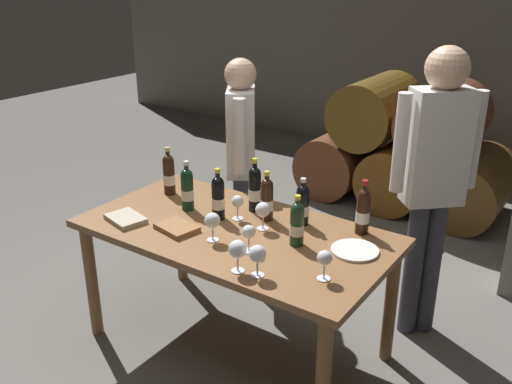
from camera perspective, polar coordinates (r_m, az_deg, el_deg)
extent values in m
plane|color=#66635E|center=(3.45, -1.96, -15.18)|extent=(14.00, 14.00, 0.00)
cube|color=slate|center=(6.64, 20.77, 14.83)|extent=(10.00, 0.24, 2.80)
cylinder|color=brown|center=(5.60, 8.71, 3.26)|extent=(0.60, 0.90, 0.60)
cylinder|color=brown|center=(5.38, 14.72, 1.95)|extent=(0.60, 0.90, 0.60)
cylinder|color=#4F3617|center=(5.22, 21.16, 0.52)|extent=(0.60, 0.90, 0.60)
cylinder|color=brown|center=(5.33, 12.11, 8.15)|extent=(0.60, 0.90, 0.60)
cylinder|color=brown|center=(5.13, 18.61, 6.94)|extent=(0.60, 0.90, 0.60)
cube|color=brown|center=(3.06, -2.14, -4.11)|extent=(1.70, 0.90, 0.04)
cylinder|color=brown|center=(3.48, -16.34, -8.70)|extent=(0.07, 0.07, 0.72)
cylinder|color=brown|center=(3.94, -7.67, -4.13)|extent=(0.07, 0.07, 0.72)
cylinder|color=brown|center=(3.23, 13.51, -10.98)|extent=(0.07, 0.07, 0.72)
cylinder|color=black|center=(3.08, 4.73, -1.67)|extent=(0.07, 0.07, 0.19)
sphere|color=black|center=(3.04, 4.79, 0.07)|extent=(0.07, 0.07, 0.07)
cylinder|color=black|center=(3.03, 4.81, 0.49)|extent=(0.03, 0.03, 0.06)
cylinder|color=silver|center=(3.02, 4.83, 1.21)|extent=(0.03, 0.03, 0.02)
cylinder|color=silver|center=(3.08, 4.73, -1.83)|extent=(0.07, 0.07, 0.06)
cylinder|color=#19381E|center=(2.85, 4.18, -3.63)|extent=(0.07, 0.07, 0.19)
sphere|color=#19381E|center=(2.81, 4.23, -1.77)|extent=(0.07, 0.07, 0.07)
cylinder|color=#19381E|center=(2.80, 4.25, -1.32)|extent=(0.03, 0.03, 0.06)
cylinder|color=gold|center=(2.79, 4.27, -0.55)|extent=(0.03, 0.03, 0.02)
cylinder|color=silver|center=(2.86, 4.17, -3.80)|extent=(0.07, 0.07, 0.06)
cylinder|color=black|center=(3.12, 1.10, -1.11)|extent=(0.07, 0.07, 0.20)
sphere|color=black|center=(3.08, 1.11, 0.71)|extent=(0.07, 0.07, 0.07)
cylinder|color=black|center=(3.07, 1.12, 1.15)|extent=(0.03, 0.03, 0.06)
cylinder|color=gold|center=(3.06, 1.12, 1.91)|extent=(0.03, 0.03, 0.02)
cylinder|color=silver|center=(3.13, 1.10, -1.27)|extent=(0.07, 0.07, 0.06)
cylinder|color=black|center=(3.27, -6.98, -0.09)|extent=(0.07, 0.07, 0.21)
sphere|color=black|center=(3.23, -7.07, 1.72)|extent=(0.07, 0.07, 0.07)
cylinder|color=black|center=(3.22, -7.09, 2.17)|extent=(0.03, 0.03, 0.07)
cylinder|color=silver|center=(3.21, -7.13, 2.92)|extent=(0.03, 0.03, 0.02)
cylinder|color=silver|center=(3.28, -6.97, -0.26)|extent=(0.07, 0.07, 0.06)
cylinder|color=black|center=(3.02, 10.78, -2.29)|extent=(0.07, 0.07, 0.21)
sphere|color=black|center=(2.97, 10.93, -0.33)|extent=(0.07, 0.07, 0.07)
cylinder|color=black|center=(2.96, 10.97, 0.15)|extent=(0.03, 0.03, 0.07)
cylinder|color=#B21E23|center=(2.95, 11.03, 0.96)|extent=(0.03, 0.03, 0.02)
cylinder|color=silver|center=(3.02, 10.77, -2.47)|extent=(0.07, 0.07, 0.06)
cylinder|color=black|center=(3.23, -0.12, -0.05)|extent=(0.07, 0.07, 0.22)
sphere|color=black|center=(3.19, -0.12, 1.90)|extent=(0.07, 0.07, 0.07)
cylinder|color=black|center=(3.18, -0.12, 2.39)|extent=(0.03, 0.03, 0.07)
cylinder|color=gold|center=(3.17, -0.12, 3.20)|extent=(0.03, 0.03, 0.03)
cylinder|color=silver|center=(3.24, -0.12, -0.24)|extent=(0.07, 0.07, 0.07)
cylinder|color=black|center=(3.51, -8.81, 1.44)|extent=(0.07, 0.07, 0.21)
sphere|color=black|center=(3.48, -8.92, 3.17)|extent=(0.07, 0.07, 0.07)
cylinder|color=black|center=(3.47, -8.94, 3.60)|extent=(0.03, 0.03, 0.07)
cylinder|color=tan|center=(3.45, -8.99, 4.32)|extent=(0.03, 0.03, 0.02)
cylinder|color=silver|center=(3.52, -8.80, 1.28)|extent=(0.07, 0.07, 0.06)
cylinder|color=black|center=(3.14, -3.86, -0.95)|extent=(0.07, 0.07, 0.21)
sphere|color=black|center=(3.10, -3.91, 0.93)|extent=(0.07, 0.07, 0.07)
cylinder|color=black|center=(3.09, -3.92, 1.39)|extent=(0.03, 0.03, 0.07)
cylinder|color=gold|center=(3.07, -3.94, 2.17)|extent=(0.03, 0.03, 0.02)
cylinder|color=silver|center=(3.14, -3.85, -1.12)|extent=(0.07, 0.07, 0.06)
cylinder|color=white|center=(2.65, -1.85, -8.00)|extent=(0.06, 0.06, 0.00)
cylinder|color=white|center=(2.63, -1.86, -7.24)|extent=(0.01, 0.01, 0.07)
sphere|color=white|center=(2.60, -1.88, -5.82)|extent=(0.09, 0.09, 0.09)
cylinder|color=white|center=(3.17, -1.88, -2.73)|extent=(0.06, 0.06, 0.00)
cylinder|color=white|center=(3.15, -1.88, -2.07)|extent=(0.01, 0.01, 0.07)
sphere|color=white|center=(3.12, -1.90, -0.95)|extent=(0.07, 0.07, 0.07)
cylinder|color=white|center=(3.05, 0.69, -3.73)|extent=(0.06, 0.06, 0.00)
cylinder|color=white|center=(3.03, 0.70, -3.06)|extent=(0.01, 0.01, 0.07)
sphere|color=white|center=(3.00, 0.70, -1.81)|extent=(0.08, 0.08, 0.08)
cylinder|color=white|center=(2.94, -4.40, -4.88)|extent=(0.06, 0.06, 0.00)
cylinder|color=white|center=(2.92, -4.42, -4.19)|extent=(0.01, 0.01, 0.07)
sphere|color=white|center=(2.89, -4.46, -2.90)|extent=(0.08, 0.08, 0.08)
cylinder|color=white|center=(2.61, 6.88, -8.72)|extent=(0.06, 0.06, 0.00)
cylinder|color=white|center=(2.59, 6.93, -7.96)|extent=(0.01, 0.01, 0.07)
sphere|color=white|center=(2.56, 6.99, -6.65)|extent=(0.07, 0.07, 0.07)
cylinder|color=white|center=(2.62, 0.14, -8.44)|extent=(0.06, 0.06, 0.00)
cylinder|color=white|center=(2.60, 0.14, -7.69)|extent=(0.01, 0.01, 0.07)
sphere|color=white|center=(2.56, 0.14, -6.29)|extent=(0.08, 0.08, 0.08)
cylinder|color=white|center=(2.82, -0.74, -6.01)|extent=(0.06, 0.06, 0.00)
cylinder|color=white|center=(2.80, -0.74, -5.29)|extent=(0.01, 0.01, 0.07)
sphere|color=white|center=(2.77, -0.75, -4.06)|extent=(0.07, 0.07, 0.07)
cube|color=#936038|center=(3.07, -8.05, -3.59)|extent=(0.25, 0.20, 0.03)
cube|color=#B2A893|center=(3.22, -13.10, -2.66)|extent=(0.25, 0.21, 0.03)
cylinder|color=white|center=(2.86, 10.01, -5.87)|extent=(0.24, 0.24, 0.01)
cylinder|color=#383842|center=(3.51, 17.32, -7.33)|extent=(0.11, 0.11, 0.85)
cylinder|color=#383842|center=(3.46, 15.65, -7.52)|extent=(0.11, 0.11, 0.85)
cube|color=silver|center=(3.19, 17.93, 4.34)|extent=(0.36, 0.35, 0.64)
cylinder|color=silver|center=(3.28, 21.32, 4.93)|extent=(0.08, 0.08, 0.54)
cylinder|color=silver|center=(3.10, 14.49, 4.81)|extent=(0.08, 0.08, 0.54)
sphere|color=tan|center=(3.10, 18.87, 11.82)|extent=(0.23, 0.23, 0.23)
cylinder|color=#383842|center=(4.04, -1.41, -2.84)|extent=(0.11, 0.11, 0.77)
cylinder|color=#383842|center=(3.95, -1.47, -3.52)|extent=(0.11, 0.11, 0.77)
cube|color=silver|center=(3.76, -1.54, 6.12)|extent=(0.33, 0.37, 0.58)
cylinder|color=silver|center=(3.95, -1.42, 7.37)|extent=(0.08, 0.08, 0.49)
cylinder|color=silver|center=(3.55, -1.68, 5.63)|extent=(0.08, 0.08, 0.49)
sphere|color=tan|center=(3.67, -1.60, 11.86)|extent=(0.21, 0.21, 0.21)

